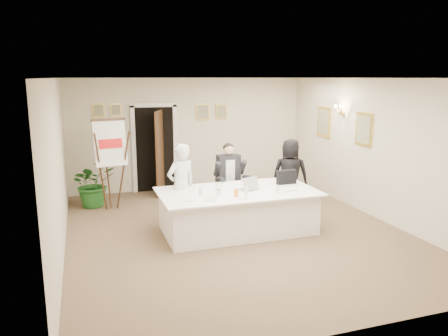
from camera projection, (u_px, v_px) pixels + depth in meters
floor at (235, 231)px, 8.14m from camera, size 7.00×7.00×0.00m
ceiling at (236, 78)px, 7.57m from camera, size 6.00×7.00×0.02m
wall_back at (189, 134)px, 11.11m from camera, size 6.00×0.10×2.80m
wall_front at (347, 214)px, 4.60m from camera, size 6.00×0.10×2.80m
wall_left at (58, 168)px, 6.94m from camera, size 0.10×7.00×2.80m
wall_right at (376, 149)px, 8.77m from camera, size 0.10×7.00×2.80m
doorway at (156, 151)px, 10.75m from camera, size 1.14×0.86×2.20m
pictures_back_wall at (158, 117)px, 10.75m from camera, size 3.40×0.06×0.80m
pictures_right_wall at (342, 125)px, 9.81m from camera, size 0.06×2.20×0.80m
wall_sconce at (340, 110)px, 9.71m from camera, size 0.20×0.30×0.24m
conference_table at (238, 211)px, 8.06m from camera, size 2.87×1.53×0.78m
seated_man at (229, 178)px, 9.13m from camera, size 0.80×0.83×1.50m
flip_chart at (110, 169)px, 9.28m from camera, size 0.70×0.49×1.94m
standing_man at (181, 186)px, 8.16m from camera, size 0.69×0.57×1.62m
standing_woman at (290, 175)px, 9.30m from camera, size 0.90×0.80×1.55m
potted_palm at (93, 183)px, 9.61m from camera, size 1.18×1.11×1.05m
laptop at (248, 182)px, 8.07m from camera, size 0.44×0.46×0.28m
laptop_bag at (286, 177)px, 8.47m from camera, size 0.39×0.11×0.27m
paper_stack at (288, 190)px, 8.01m from camera, size 0.34×0.28×0.03m
plate_left at (189, 200)px, 7.36m from camera, size 0.28×0.28×0.01m
plate_mid at (211, 200)px, 7.37m from camera, size 0.24×0.24×0.01m
plate_near at (243, 198)px, 7.46m from camera, size 0.25×0.25×0.01m
glass_a at (201, 192)px, 7.63m from camera, size 0.08×0.08×0.14m
glass_b at (246, 191)px, 7.68m from camera, size 0.08×0.08×0.14m
glass_c at (277, 189)px, 7.82m from camera, size 0.07×0.07×0.14m
glass_d at (217, 186)px, 8.05m from camera, size 0.06×0.06×0.14m
oj_glass at (236, 193)px, 7.59m from camera, size 0.09×0.09×0.13m
steel_jug at (219, 193)px, 7.65m from camera, size 0.10×0.10×0.11m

